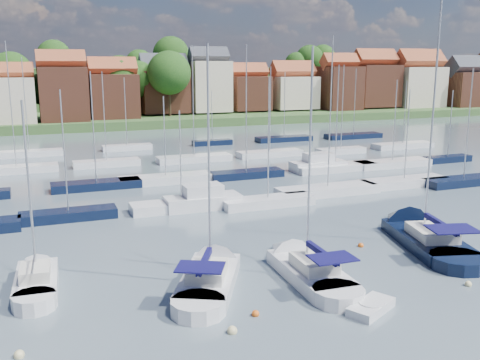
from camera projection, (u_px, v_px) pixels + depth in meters
name	position (u px, v px, depth m)	size (l,w,h in m)	color
ground	(196.00, 167.00, 69.39)	(260.00, 260.00, 0.00)	#475861
sailboat_left	(212.00, 273.00, 33.02)	(7.78, 11.41, 15.35)	silver
sailboat_centre	(301.00, 266.00, 34.17)	(3.47, 11.33, 15.25)	silver
sailboat_navy	(416.00, 233.00, 40.94)	(7.13, 14.34, 19.08)	black
sailboat_far	(37.00, 278.00, 32.28)	(2.83, 9.05, 11.97)	silver
tender	(371.00, 307.00, 28.57)	(3.31, 2.63, 0.65)	silver
buoy_a	(19.00, 357.00, 24.18)	(0.49, 0.49, 0.49)	beige
buoy_b	(232.00, 333.00, 26.37)	(0.52, 0.52, 0.52)	beige
buoy_c	(255.00, 316.00, 28.18)	(0.42, 0.42, 0.42)	#D85914
buoy_d	(468.00, 286.00, 31.98)	(0.42, 0.42, 0.42)	beige
buoy_e	(361.00, 247.00, 38.84)	(0.41, 0.41, 0.41)	#D85914
marina_field	(223.00, 169.00, 65.54)	(79.62, 41.41, 15.93)	silver
far_shore_town	(112.00, 95.00, 153.74)	(212.46, 90.00, 22.27)	#3B572B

